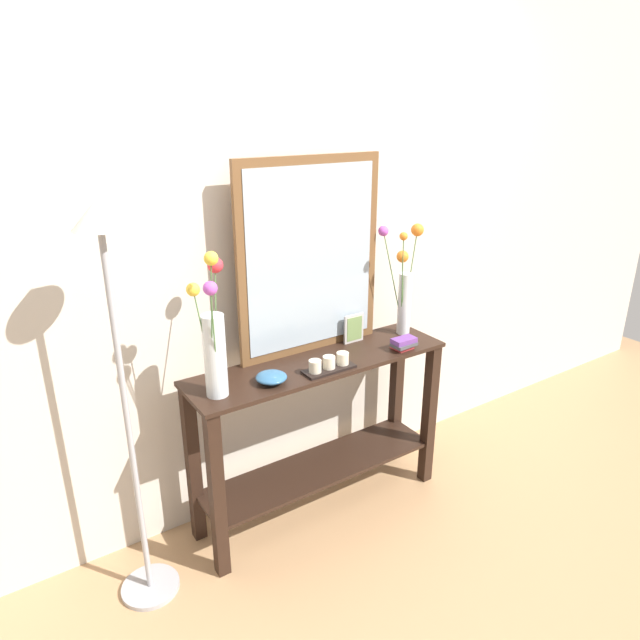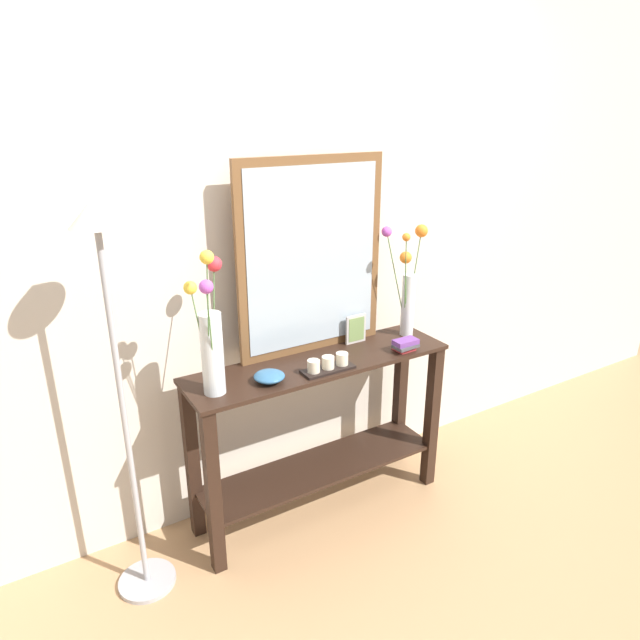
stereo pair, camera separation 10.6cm
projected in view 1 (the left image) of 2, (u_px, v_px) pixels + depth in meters
name	position (u px, v px, depth m)	size (l,w,h in m)	color
ground_plane	(320.00, 506.00, 2.89)	(7.00, 6.00, 0.02)	#A87F56
wall_back	(286.00, 235.00, 2.63)	(6.40, 0.08, 2.70)	beige
console_table	(320.00, 421.00, 2.71)	(1.28, 0.34, 0.82)	black
mirror_leaning	(310.00, 258.00, 2.56)	(0.74, 0.03, 0.91)	brown
tall_vase_left	(214.00, 340.00, 2.21)	(0.19, 0.27, 0.62)	silver
vase_right	(404.00, 285.00, 2.82)	(0.22, 0.17, 0.57)	silver
candle_tray	(329.00, 365.00, 2.50)	(0.24, 0.09, 0.07)	black
picture_frame_small	(354.00, 328.00, 2.78)	(0.11, 0.01, 0.14)	#B7B2AD
decorative_bowl	(271.00, 377.00, 2.38)	(0.13, 0.13, 0.05)	#2D5B84
book_stack	(403.00, 343.00, 2.71)	(0.13, 0.10, 0.06)	#C63338
floor_lamp	(117.00, 349.00, 1.99)	(0.24, 0.24, 1.64)	#9E9EA3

